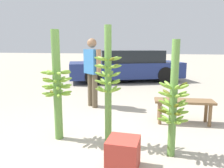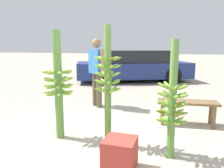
# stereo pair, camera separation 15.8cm
# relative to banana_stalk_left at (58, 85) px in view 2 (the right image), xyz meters

# --- Properties ---
(ground_plane) EXTENTS (80.00, 80.00, 0.00)m
(ground_plane) POSITION_rel_banana_stalk_left_xyz_m (0.79, -0.24, -0.81)
(ground_plane) COLOR #A89E8C
(banana_stalk_left) EXTENTS (0.45, 0.45, 1.60)m
(banana_stalk_left) POSITION_rel_banana_stalk_left_xyz_m (0.00, 0.00, 0.00)
(banana_stalk_left) COLOR #5B8C3D
(banana_stalk_left) RESTS_ON ground_plane
(banana_stalk_center) EXTENTS (0.38, 0.38, 1.64)m
(banana_stalk_center) POSITION_rel_banana_stalk_left_xyz_m (0.77, 0.00, 0.06)
(banana_stalk_center) COLOR #5B8C3D
(banana_stalk_center) RESTS_ON ground_plane
(banana_stalk_right) EXTENTS (0.39, 0.38, 1.45)m
(banana_stalk_right) POSITION_rel_banana_stalk_left_xyz_m (1.62, -0.11, -0.10)
(banana_stalk_right) COLOR #5B8C3D
(banana_stalk_right) RESTS_ON ground_plane
(vendor_person) EXTENTS (0.57, 0.49, 1.55)m
(vendor_person) POSITION_rel_banana_stalk_left_xyz_m (-0.11, 1.81, 0.10)
(vendor_person) COLOR brown
(vendor_person) RESTS_ON ground_plane
(market_bench) EXTENTS (1.06, 0.46, 0.43)m
(market_bench) POSITION_rel_banana_stalk_left_xyz_m (1.84, 1.18, -0.47)
(market_bench) COLOR brown
(market_bench) RESTS_ON ground_plane
(parked_car) EXTENTS (4.69, 3.34, 1.22)m
(parked_car) POSITION_rel_banana_stalk_left_xyz_m (-0.10, 5.79, -0.21)
(parked_car) COLOR navy
(parked_car) RESTS_ON ground_plane
(produce_crate) EXTENTS (0.35, 0.35, 0.35)m
(produce_crate) POSITION_rel_banana_stalk_left_xyz_m (1.10, -0.56, -0.64)
(produce_crate) COLOR #B2382D
(produce_crate) RESTS_ON ground_plane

